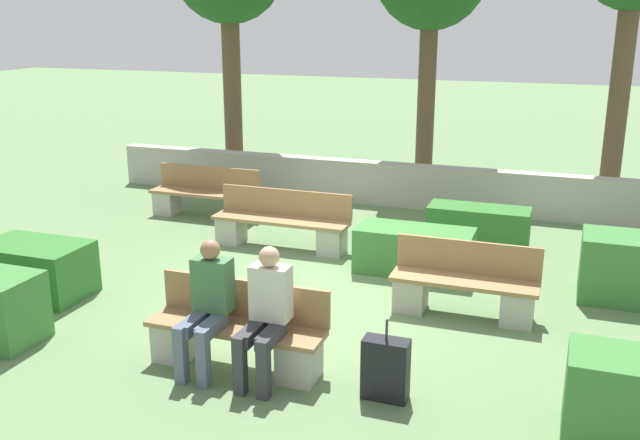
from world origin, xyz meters
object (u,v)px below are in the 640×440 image
at_px(bench_front, 237,336).
at_px(bench_back, 281,226).
at_px(bench_right_side, 464,289).
at_px(person_seated_woman, 266,310).
at_px(suitcase, 386,369).
at_px(bench_left_side, 205,198).
at_px(person_seated_man, 207,301).

distance_m(bench_front, bench_back, 3.80).
relative_size(bench_right_side, person_seated_woman, 1.29).
bearing_deg(person_seated_woman, bench_right_side, 54.48).
xyz_separation_m(bench_right_side, bench_back, (-2.99, 1.61, 0.02)).
xyz_separation_m(bench_back, suitcase, (2.60, -3.75, -0.04)).
xyz_separation_m(bench_front, bench_left_side, (-2.94, 4.75, 0.00)).
bearing_deg(bench_front, bench_left_side, 121.81).
bearing_deg(suitcase, bench_left_side, 132.88).
xyz_separation_m(bench_back, person_seated_woman, (1.43, -3.79, 0.39)).
height_order(bench_back, person_seated_man, person_seated_man).
relative_size(bench_right_side, bench_back, 0.81).
xyz_separation_m(person_seated_man, suitcase, (1.80, 0.04, -0.43)).
xyz_separation_m(bench_back, person_seated_man, (0.81, -3.79, 0.39)).
relative_size(bench_front, bench_back, 0.87).
distance_m(bench_left_side, suitcase, 6.61).
bearing_deg(suitcase, person_seated_man, -178.74).
bearing_deg(bench_right_side, person_seated_man, -134.69).
xyz_separation_m(bench_left_side, suitcase, (4.50, -4.85, -0.04)).
height_order(bench_front, person_seated_man, person_seated_man).
xyz_separation_m(bench_right_side, suitcase, (-0.38, -2.14, -0.03)).
relative_size(bench_left_side, bench_back, 0.91).
xyz_separation_m(bench_left_side, person_seated_woman, (3.33, -4.89, 0.40)).
relative_size(bench_left_side, person_seated_woman, 1.45).
bearing_deg(bench_left_side, bench_right_side, -38.97).
xyz_separation_m(bench_front, person_seated_woman, (0.38, -0.14, 0.40)).
xyz_separation_m(bench_left_side, person_seated_man, (2.70, -4.89, 0.39)).
height_order(person_seated_man, suitcase, person_seated_man).
bearing_deg(suitcase, bench_front, 176.26).
xyz_separation_m(bench_left_side, bench_back, (1.90, -1.09, 0.01)).
bearing_deg(bench_front, person_seated_man, -149.47).
height_order(bench_right_side, bench_back, same).
bearing_deg(bench_back, bench_front, -80.28).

